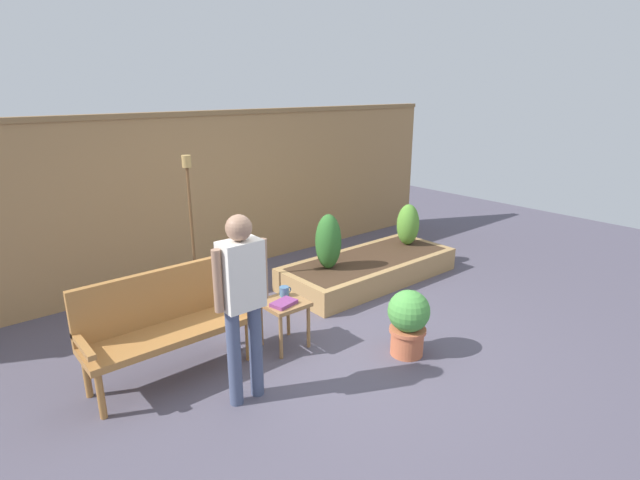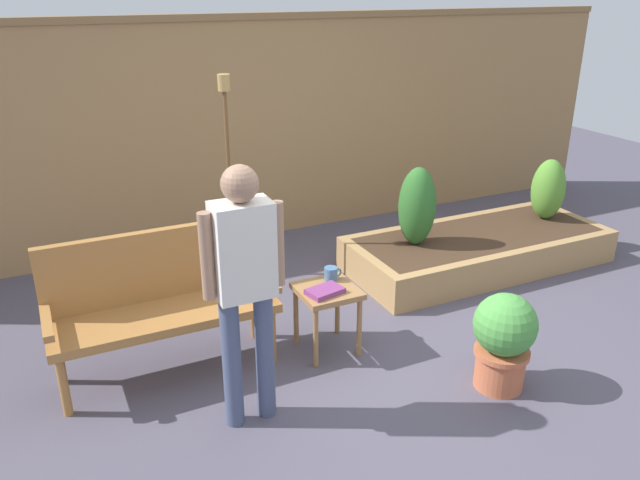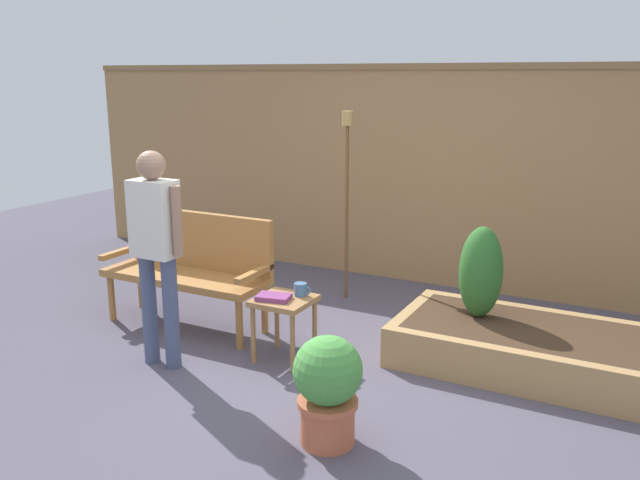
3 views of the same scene
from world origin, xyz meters
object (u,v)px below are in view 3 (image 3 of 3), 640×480
at_px(side_table, 284,309).
at_px(shrub_near_bench, 481,272).
at_px(cup_on_table, 301,289).
at_px(book_on_table, 274,297).
at_px(garden_bench, 191,261).
at_px(potted_boxwood, 328,386).
at_px(person_by_bench, 156,241).
at_px(tiki_torch, 347,173).

relative_size(side_table, shrub_near_bench, 0.70).
height_order(cup_on_table, shrub_near_bench, shrub_near_bench).
bearing_deg(book_on_table, side_table, 40.36).
bearing_deg(cup_on_table, garden_bench, 170.94).
height_order(book_on_table, potted_boxwood, potted_boxwood).
bearing_deg(person_by_bench, book_on_table, 31.45).
distance_m(book_on_table, tiki_torch, 1.69).
bearing_deg(tiki_torch, book_on_table, -84.38).
height_order(garden_bench, person_by_bench, person_by_bench).
bearing_deg(side_table, cup_on_table, 52.06).
height_order(shrub_near_bench, tiki_torch, tiki_torch).
height_order(side_table, book_on_table, book_on_table).
distance_m(garden_bench, person_by_bench, 0.93).
distance_m(side_table, potted_boxwood, 1.18).
distance_m(side_table, book_on_table, 0.13).
distance_m(book_on_table, potted_boxwood, 1.18).
xyz_separation_m(garden_bench, potted_boxwood, (1.87, -1.16, -0.19)).
distance_m(garden_bench, potted_boxwood, 2.21).
bearing_deg(tiki_torch, shrub_near_bench, -26.11).
bearing_deg(garden_bench, potted_boxwood, -31.77).
bearing_deg(tiki_torch, garden_bench, -126.32).
xyz_separation_m(cup_on_table, tiki_torch, (-0.28, 1.37, 0.66)).
bearing_deg(person_by_bench, tiki_torch, 74.51).
distance_m(book_on_table, person_by_bench, 0.92).
height_order(side_table, tiki_torch, tiki_torch).
bearing_deg(potted_boxwood, tiki_torch, 113.18).
distance_m(side_table, tiki_torch, 1.68).
height_order(garden_bench, tiki_torch, tiki_torch).
height_order(potted_boxwood, shrub_near_bench, shrub_near_bench).
bearing_deg(side_table, garden_bench, 164.88).
relative_size(garden_bench, person_by_bench, 0.92).
xyz_separation_m(garden_bench, tiki_torch, (0.87, 1.18, 0.65)).
bearing_deg(shrub_near_bench, tiki_torch, 153.89).
distance_m(cup_on_table, book_on_table, 0.22).
height_order(garden_bench, potted_boxwood, garden_bench).
bearing_deg(cup_on_table, person_by_bench, -144.28).
xyz_separation_m(side_table, tiki_torch, (-0.20, 1.47, 0.79)).
bearing_deg(person_by_bench, potted_boxwood, -13.91).
height_order(side_table, cup_on_table, cup_on_table).
relative_size(side_table, cup_on_table, 3.64).
distance_m(side_table, shrub_near_bench, 1.47).
distance_m(shrub_near_bench, person_by_bench, 2.36).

